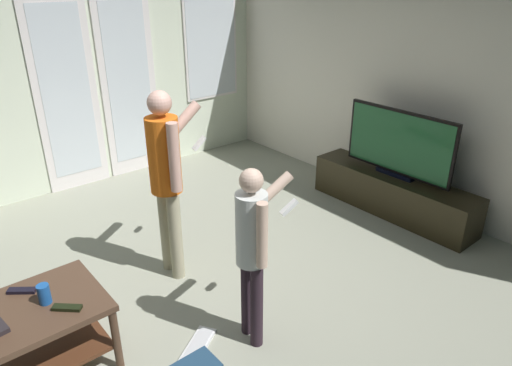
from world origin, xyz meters
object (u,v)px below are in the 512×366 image
object	(u,v)px
loose_keyboard	(195,350)
cup_near_edge	(44,294)
coffee_table	(13,335)
tv_remote_black	(22,291)
tv_stand	(392,194)
person_child	(253,243)
flat_screen_tv	(399,144)
person_adult	(167,170)
dvd_remote_slim	(67,308)

from	to	relation	value
loose_keyboard	cup_near_edge	bearing A→B (deg)	147.79
coffee_table	tv_remote_black	size ratio (longest dim) A/B	6.26
tv_stand	person_child	size ratio (longest dim) A/B	1.41
coffee_table	cup_near_edge	bearing A→B (deg)	-2.99
flat_screen_tv	loose_keyboard	bearing A→B (deg)	-172.58
coffee_table	loose_keyboard	xyz separation A→B (m)	(0.94, -0.47, -0.36)
flat_screen_tv	tv_remote_black	distance (m)	3.50
person_child	flat_screen_tv	bearing A→B (deg)	12.08
person_adult	tv_remote_black	xyz separation A→B (m)	(-1.19, -0.23, -0.41)
flat_screen_tv	dvd_remote_slim	bearing A→B (deg)	-179.46
person_child	loose_keyboard	world-z (taller)	person_child
person_adult	tv_remote_black	bearing A→B (deg)	-169.24
tv_stand	person_adult	world-z (taller)	person_adult
coffee_table	person_adult	bearing A→B (deg)	17.40
coffee_table	tv_stand	distance (m)	3.62
coffee_table	person_adult	world-z (taller)	person_adult
flat_screen_tv	loose_keyboard	size ratio (longest dim) A/B	2.68
cup_near_edge	dvd_remote_slim	bearing A→B (deg)	-61.95
tv_stand	loose_keyboard	bearing A→B (deg)	-172.66
coffee_table	cup_near_edge	distance (m)	0.29
flat_screen_tv	person_child	xyz separation A→B (m)	(-2.28, -0.49, 0.00)
cup_near_edge	tv_remote_black	bearing A→B (deg)	112.21
dvd_remote_slim	flat_screen_tv	bearing A→B (deg)	44.12
cup_near_edge	tv_stand	bearing A→B (deg)	-1.93
person_child	dvd_remote_slim	bearing A→B (deg)	156.31
person_adult	tv_remote_black	size ratio (longest dim) A/B	9.06
person_adult	flat_screen_tv	bearing A→B (deg)	-13.14
person_adult	dvd_remote_slim	bearing A→B (deg)	-151.26
tv_stand	flat_screen_tv	xyz separation A→B (m)	(-0.00, 0.00, 0.55)
coffee_table	tv_remote_black	xyz separation A→B (m)	(0.13, 0.19, 0.15)
person_adult	cup_near_edge	world-z (taller)	person_adult
person_adult	person_child	xyz separation A→B (m)	(0.01, -1.02, -0.17)
flat_screen_tv	person_child	bearing A→B (deg)	-167.92
loose_keyboard	dvd_remote_slim	bearing A→B (deg)	154.13
coffee_table	person_child	distance (m)	1.51
person_child	dvd_remote_slim	size ratio (longest dim) A/B	7.43
person_child	loose_keyboard	xyz separation A→B (m)	(-0.39, 0.14, -0.75)
tv_stand	person_child	distance (m)	2.40
flat_screen_tv	loose_keyboard	distance (m)	2.79
person_child	dvd_remote_slim	xyz separation A→B (m)	(-1.04, 0.46, -0.25)
loose_keyboard	tv_remote_black	bearing A→B (deg)	140.94
tv_stand	cup_near_edge	xyz separation A→B (m)	(-3.40, 0.11, 0.36)
coffee_table	dvd_remote_slim	world-z (taller)	dvd_remote_slim
person_child	loose_keyboard	bearing A→B (deg)	160.14
loose_keyboard	coffee_table	bearing A→B (deg)	153.39
person_adult	cup_near_edge	xyz separation A→B (m)	(-1.11, -0.42, -0.36)
person_adult	loose_keyboard	world-z (taller)	person_adult
coffee_table	loose_keyboard	bearing A→B (deg)	-26.61
person_adult	loose_keyboard	size ratio (longest dim) A/B	3.49
coffee_table	loose_keyboard	world-z (taller)	coffee_table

